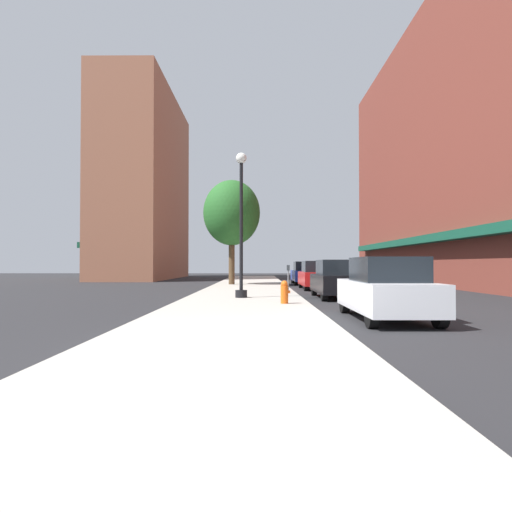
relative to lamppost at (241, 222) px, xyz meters
name	(u,v)px	position (x,y,z in m)	size (l,w,h in m)	color
ground_plane	(317,289)	(4.09, 7.89, -3.20)	(90.00, 90.00, 0.00)	#232326
sidewalk_slab	(249,287)	(0.09, 8.89, -3.14)	(4.80, 50.00, 0.12)	#A8A399
building_right_brick	(471,142)	(15.08, 11.89, 6.58)	(6.80, 40.00, 19.61)	brown
building_far_background	(145,188)	(-10.92, 26.89, 6.10)	(6.80, 18.00, 18.65)	#9E6047
lamppost	(241,222)	(0.00, 0.00, 0.00)	(0.48, 0.48, 5.90)	black
fire_hydrant	(284,292)	(1.60, -2.71, -2.68)	(0.33, 0.26, 0.79)	#E05614
parking_meter_near	(288,275)	(2.14, 3.47, -2.25)	(0.14, 0.09, 1.31)	slate
tree_near	(232,213)	(-1.11, 11.65, 1.70)	(3.82, 3.82, 7.01)	#4C3823
car_white	(386,289)	(4.09, -6.15, -2.39)	(1.80, 4.30, 1.66)	black
car_black	(337,280)	(4.09, 1.20, -2.39)	(1.80, 4.30, 1.66)	black
car_red	(317,276)	(4.09, 7.85, -2.39)	(1.80, 4.30, 1.66)	black
car_blue	(305,273)	(4.09, 14.24, -2.39)	(1.80, 4.30, 1.66)	black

